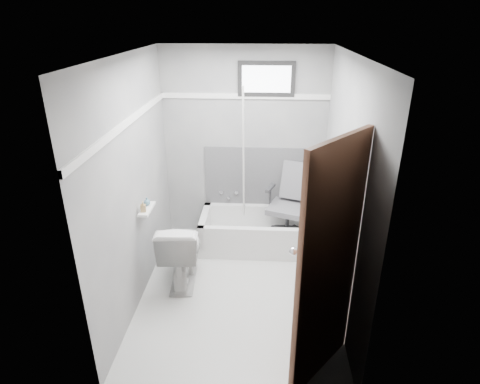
# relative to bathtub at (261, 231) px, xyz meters

# --- Properties ---
(floor) EXTENTS (2.60, 2.60, 0.00)m
(floor) POSITION_rel_bathtub_xyz_m (-0.23, -0.93, -0.21)
(floor) COLOR silver
(floor) RESTS_ON ground
(ceiling) EXTENTS (2.60, 2.60, 0.00)m
(ceiling) POSITION_rel_bathtub_xyz_m (-0.23, -0.93, 2.19)
(ceiling) COLOR silver
(ceiling) RESTS_ON floor
(wall_back) EXTENTS (2.00, 0.02, 2.40)m
(wall_back) POSITION_rel_bathtub_xyz_m (-0.23, 0.37, 0.99)
(wall_back) COLOR slate
(wall_back) RESTS_ON floor
(wall_front) EXTENTS (2.00, 0.02, 2.40)m
(wall_front) POSITION_rel_bathtub_xyz_m (-0.23, -2.23, 0.99)
(wall_front) COLOR slate
(wall_front) RESTS_ON floor
(wall_left) EXTENTS (0.02, 2.60, 2.40)m
(wall_left) POSITION_rel_bathtub_xyz_m (-1.23, -0.93, 0.99)
(wall_left) COLOR slate
(wall_left) RESTS_ON floor
(wall_right) EXTENTS (0.02, 2.60, 2.40)m
(wall_right) POSITION_rel_bathtub_xyz_m (0.77, -0.93, 0.99)
(wall_right) COLOR slate
(wall_right) RESTS_ON floor
(bathtub) EXTENTS (1.50, 0.70, 0.42)m
(bathtub) POSITION_rel_bathtub_xyz_m (0.00, 0.00, 0.00)
(bathtub) COLOR silver
(bathtub) RESTS_ON floor
(office_chair) EXTENTS (0.68, 0.68, 0.93)m
(office_chair) POSITION_rel_bathtub_xyz_m (0.32, 0.05, 0.37)
(office_chair) COLOR #5F5E63
(office_chair) RESTS_ON bathtub
(toilet) EXTENTS (0.47, 0.79, 0.75)m
(toilet) POSITION_rel_bathtub_xyz_m (-0.85, -0.77, 0.17)
(toilet) COLOR silver
(toilet) RESTS_ON floor
(door) EXTENTS (0.78, 0.78, 2.00)m
(door) POSITION_rel_bathtub_xyz_m (0.75, -2.21, 0.79)
(door) COLOR brown
(door) RESTS_ON floor
(window) EXTENTS (0.66, 0.04, 0.40)m
(window) POSITION_rel_bathtub_xyz_m (0.02, 0.36, 1.81)
(window) COLOR black
(window) RESTS_ON wall_back
(backerboard) EXTENTS (1.50, 0.02, 0.78)m
(backerboard) POSITION_rel_bathtub_xyz_m (0.02, 0.36, 0.59)
(backerboard) COLOR #4C4C4F
(backerboard) RESTS_ON wall_back
(trim_back) EXTENTS (2.00, 0.02, 0.06)m
(trim_back) POSITION_rel_bathtub_xyz_m (-0.23, 0.36, 1.61)
(trim_back) COLOR white
(trim_back) RESTS_ON wall_back
(trim_left) EXTENTS (0.02, 2.60, 0.06)m
(trim_left) POSITION_rel_bathtub_xyz_m (-1.22, -0.93, 1.61)
(trim_left) COLOR white
(trim_left) RESTS_ON wall_left
(pole) EXTENTS (0.02, 0.40, 1.92)m
(pole) POSITION_rel_bathtub_xyz_m (-0.23, 0.13, 0.84)
(pole) COLOR silver
(pole) RESTS_ON bathtub
(shelf) EXTENTS (0.10, 0.32, 0.02)m
(shelf) POSITION_rel_bathtub_xyz_m (-1.16, -0.83, 0.69)
(shelf) COLOR white
(shelf) RESTS_ON wall_left
(soap_bottle_a) EXTENTS (0.06, 0.06, 0.11)m
(soap_bottle_a) POSITION_rel_bathtub_xyz_m (-1.17, -0.91, 0.76)
(soap_bottle_a) COLOR #9B7E4D
(soap_bottle_a) RESTS_ON shelf
(soap_bottle_b) EXTENTS (0.08, 0.08, 0.08)m
(soap_bottle_b) POSITION_rel_bathtub_xyz_m (-1.17, -0.77, 0.75)
(soap_bottle_b) COLOR teal
(soap_bottle_b) RESTS_ON shelf
(faucet) EXTENTS (0.26, 0.10, 0.16)m
(faucet) POSITION_rel_bathtub_xyz_m (-0.43, 0.34, 0.34)
(faucet) COLOR silver
(faucet) RESTS_ON wall_back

